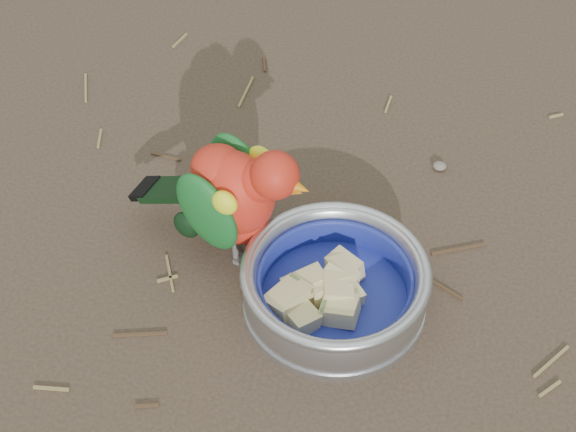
# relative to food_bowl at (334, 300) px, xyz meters

# --- Properties ---
(ground) EXTENTS (60.00, 60.00, 0.00)m
(ground) POSITION_rel_food_bowl_xyz_m (-0.01, 0.02, -0.01)
(ground) COLOR #443529
(food_bowl) EXTENTS (0.20, 0.20, 0.02)m
(food_bowl) POSITION_rel_food_bowl_xyz_m (0.00, 0.00, 0.00)
(food_bowl) COLOR #B2B2BA
(food_bowl) RESTS_ON ground
(bowl_wall) EXTENTS (0.20, 0.20, 0.04)m
(bowl_wall) POSITION_rel_food_bowl_xyz_m (0.00, 0.00, 0.03)
(bowl_wall) COLOR #B2B2BA
(bowl_wall) RESTS_ON food_bowl
(fruit_wedges) EXTENTS (0.12, 0.12, 0.03)m
(fruit_wedges) POSITION_rel_food_bowl_xyz_m (0.00, 0.00, 0.02)
(fruit_wedges) COLOR #D3C486
(fruit_wedges) RESTS_ON food_bowl
(lory_parrot) EXTENTS (0.22, 0.15, 0.16)m
(lory_parrot) POSITION_rel_food_bowl_xyz_m (-0.12, 0.06, 0.07)
(lory_parrot) COLOR red
(lory_parrot) RESTS_ON ground
(ground_debris) EXTENTS (0.90, 0.80, 0.01)m
(ground_debris) POSITION_rel_food_bowl_xyz_m (0.03, 0.07, -0.01)
(ground_debris) COLOR olive
(ground_debris) RESTS_ON ground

